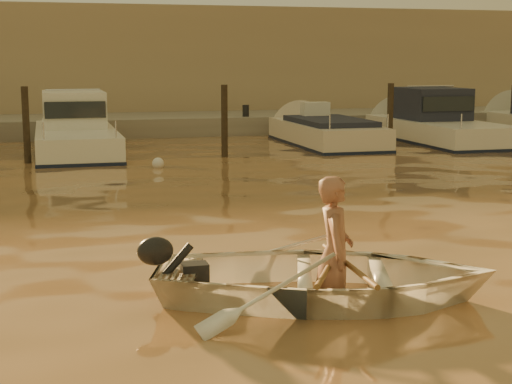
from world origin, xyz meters
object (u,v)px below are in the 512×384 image
object	(u,v)px
dinghy	(325,277)
person	(335,252)
moored_boat_4	(439,123)
moored_boat_2	(75,131)
waterfront_building	(161,66)
moored_boat_3	(326,138)

from	to	relation	value
dinghy	person	world-z (taller)	person
moored_boat_4	moored_boat_2	bearing A→B (deg)	180.00
dinghy	moored_boat_4	bearing A→B (deg)	-14.27
dinghy	moored_boat_2	size ratio (longest dim) A/B	0.51
moored_boat_4	waterfront_building	world-z (taller)	waterfront_building
moored_boat_2	moored_boat_3	distance (m)	7.82
person	waterfront_building	bearing A→B (deg)	13.43
moored_boat_2	waterfront_building	xyz separation A→B (m)	(4.18, 11.00, 1.77)
person	moored_boat_3	world-z (taller)	person
moored_boat_2	dinghy	bearing A→B (deg)	-82.18
moored_boat_2	waterfront_building	bearing A→B (deg)	69.21
dinghy	moored_boat_2	world-z (taller)	moored_boat_2
moored_boat_3	waterfront_building	distance (m)	11.79
moored_boat_3	moored_boat_2	bearing A→B (deg)	180.00
person	moored_boat_2	bearing A→B (deg)	25.81
person	moored_boat_3	distance (m)	16.45
waterfront_building	dinghy	bearing A→B (deg)	-94.45
moored_boat_3	moored_boat_4	size ratio (longest dim) A/B	0.86
person	moored_boat_4	size ratio (longest dim) A/B	0.23
person	waterfront_building	size ratio (longest dim) A/B	0.04
person	waterfront_building	xyz separation A→B (m)	(1.96, 26.47, 1.84)
dinghy	person	distance (m)	0.30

